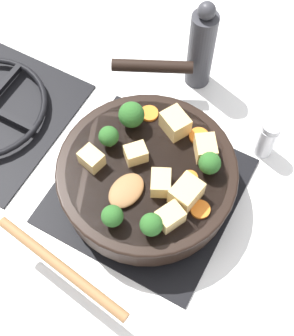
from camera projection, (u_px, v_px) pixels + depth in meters
name	position (u px, v px, depth m)	size (l,w,h in m)	color
ground_plane	(147.00, 191.00, 0.85)	(2.40, 2.40, 0.00)	white
front_burner_grate	(147.00, 188.00, 0.84)	(0.31, 0.31, 0.03)	black
skillet_pan	(147.00, 174.00, 0.80)	(0.40, 0.33, 0.06)	black
wooden_spoon	(90.00, 233.00, 0.71)	(0.22, 0.24, 0.02)	olive
tofu_cube_center_large	(136.00, 154.00, 0.77)	(0.04, 0.03, 0.03)	#DBB770
tofu_cube_near_handle	(186.00, 193.00, 0.73)	(0.05, 0.04, 0.04)	#DBB770
tofu_cube_east_chunk	(91.00, 159.00, 0.76)	(0.04, 0.03, 0.03)	#DBB770
tofu_cube_west_chunk	(175.00, 123.00, 0.79)	(0.05, 0.04, 0.04)	#DBB770
tofu_cube_back_piece	(205.00, 148.00, 0.77)	(0.04, 0.03, 0.03)	#DBB770
tofu_cube_front_piece	(170.00, 217.00, 0.71)	(0.04, 0.03, 0.03)	#DBB770
tofu_cube_mid_small	(161.00, 183.00, 0.74)	(0.04, 0.03, 0.03)	#DBB770
broccoli_floret_near_spoon	(131.00, 115.00, 0.79)	(0.04, 0.04, 0.05)	#709956
broccoli_floret_center_top	(151.00, 225.00, 0.70)	(0.04, 0.04, 0.04)	#709956
broccoli_floret_east_rim	(110.00, 215.00, 0.70)	(0.03, 0.03, 0.04)	#709956
broccoli_floret_west_rim	(109.00, 136.00, 0.77)	(0.03, 0.03, 0.04)	#709956
broccoli_floret_north_edge	(210.00, 163.00, 0.75)	(0.04, 0.04, 0.04)	#709956
carrot_slice_orange_thin	(199.00, 136.00, 0.80)	(0.03, 0.03, 0.01)	orange
carrot_slice_near_center	(149.00, 113.00, 0.82)	(0.03, 0.03, 0.01)	orange
carrot_slice_edge_slice	(190.00, 177.00, 0.76)	(0.03, 0.03, 0.01)	orange
carrot_slice_under_broccoli	(200.00, 209.00, 0.73)	(0.03, 0.03, 0.01)	orange
pepper_mill	(201.00, 48.00, 0.89)	(0.05, 0.05, 0.20)	#333338
salt_shaker	(267.00, 139.00, 0.85)	(0.04, 0.04, 0.09)	white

